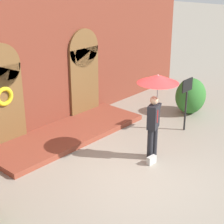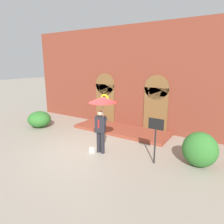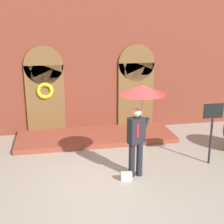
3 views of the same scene
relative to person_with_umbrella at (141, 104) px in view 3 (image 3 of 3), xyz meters
The scene contains 5 objects.
ground_plane 2.06m from the person_with_umbrella, 158.45° to the right, with size 80.00×80.00×0.00m, color gray.
building_facade 4.01m from the person_with_umbrella, 100.60° to the left, with size 14.00×2.30×5.60m.
person_with_umbrella is the anchor object (origin of this frame).
handbag 1.85m from the person_with_umbrella, 152.45° to the right, with size 0.28×0.12×0.22m, color #B7B7B2.
sign_post 2.26m from the person_with_umbrella, ahead, with size 0.56×0.06×1.72m.
Camera 3 is at (-1.35, -6.70, 3.84)m, focal length 50.00 mm.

